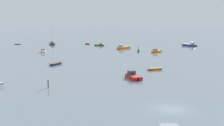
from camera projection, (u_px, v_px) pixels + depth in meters
ground_plane at (171, 109)px, 37.95m from camera, size 800.00×800.00×0.00m
rowboat_moored_0 at (56, 64)px, 72.47m from camera, size 3.57×4.45×0.68m
sailboat_moored_0 at (52, 44)px, 122.90m from camera, size 4.44×6.82×7.33m
motorboat_moored_0 at (122, 48)px, 107.34m from camera, size 5.99×5.65×2.33m
rowboat_moored_1 at (87, 44)px, 125.02m from camera, size 2.67×3.64×0.55m
motorboat_moored_1 at (43, 52)px, 96.61m from camera, size 2.30×4.72×1.72m
motorboat_moored_2 at (155, 52)px, 96.77m from camera, size 4.41×4.88×1.87m
rowboat_moored_4 at (155, 69)px, 65.51m from camera, size 4.06×2.45×0.61m
motorboat_moored_3 at (132, 76)px, 57.19m from camera, size 3.37×5.72×2.06m
motorboat_moored_4 at (101, 45)px, 118.24m from camera, size 4.48×2.69×1.61m
rowboat_moored_6 at (18, 44)px, 124.37m from camera, size 3.32×1.83×0.50m
motorboat_moored_6 at (191, 45)px, 116.91m from camera, size 6.29×5.88×2.44m
channel_buoy at (138, 51)px, 97.94m from camera, size 0.90×0.90×2.30m
mooring_post_left at (48, 84)px, 49.03m from camera, size 0.22×0.22×1.72m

